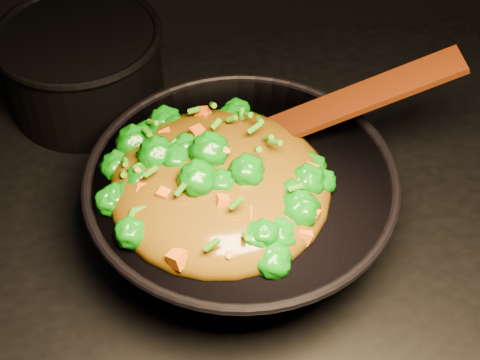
{
  "coord_description": "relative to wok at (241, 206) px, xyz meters",
  "views": [
    {
      "loc": [
        0.02,
        -0.59,
        1.68
      ],
      "look_at": [
        0.12,
        0.03,
        0.99
      ],
      "focal_mm": 55.0,
      "sensor_mm": 36.0,
      "label": 1
    }
  ],
  "objects": [
    {
      "name": "spatula",
      "position": [
        0.14,
        0.06,
        0.11
      ],
      "size": [
        0.3,
        0.05,
        0.13
      ],
      "primitive_type": "cube",
      "rotation": [
        0.0,
        -0.38,
        -0.02
      ],
      "color": "#361304",
      "rests_on": "wok"
    },
    {
      "name": "stir_fry",
      "position": [
        -0.03,
        -0.02,
        0.1
      ],
      "size": [
        0.32,
        0.32,
        0.09
      ],
      "primitive_type": null,
      "rotation": [
        0.0,
        0.0,
        -0.21
      ],
      "color": "#0B6C07",
      "rests_on": "wok"
    },
    {
      "name": "back_pot",
      "position": [
        -0.2,
        0.3,
        0.01
      ],
      "size": [
        0.26,
        0.26,
        0.14
      ],
      "primitive_type": "cylinder",
      "rotation": [
        0.0,
        0.0,
        0.08
      ],
      "color": "black",
      "rests_on": "stovetop"
    },
    {
      "name": "wok",
      "position": [
        0.0,
        0.0,
        0.0
      ],
      "size": [
        0.5,
        0.5,
        0.11
      ],
      "primitive_type": null,
      "rotation": [
        0.0,
        0.0,
        -0.39
      ],
      "color": "black",
      "rests_on": "stovetop"
    }
  ]
}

